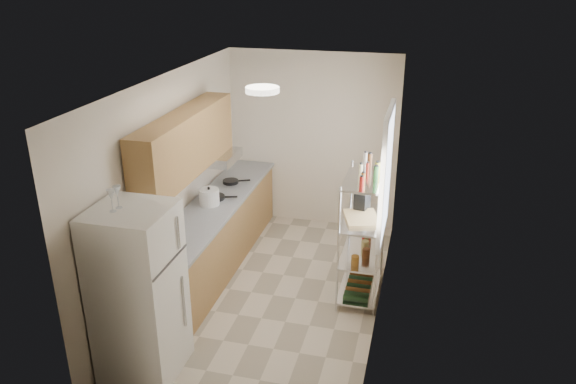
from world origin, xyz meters
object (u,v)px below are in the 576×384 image
Objects in this scene: cutting_board at (362,218)px; espresso_machine at (362,200)px; refrigerator at (138,293)px; rice_cooker at (209,197)px; frying_pan_large at (215,197)px.

cutting_board is 0.29m from espresso_machine.
refrigerator reaches higher than rice_cooker.
refrigerator is at bearing -87.54° from rice_cooker.
refrigerator is 3.64× the size of cutting_board.
rice_cooker reaches higher than frying_pan_large.
cutting_board is at bearing -6.03° from rice_cooker.
refrigerator is at bearing -104.23° from frying_pan_large.
espresso_machine is at bearing 48.80° from refrigerator.
rice_cooker is at bearing 92.46° from refrigerator.
frying_pan_large is 1.98m from cutting_board.
refrigerator is at bearing -119.21° from espresso_machine.
refrigerator is 6.79× the size of rice_cooker.
refrigerator reaches higher than espresso_machine.
refrigerator is 2.79m from espresso_machine.
frying_pan_large is at bearing 89.43° from rice_cooker.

